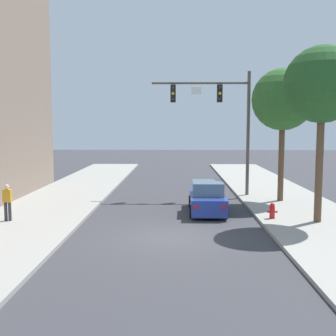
{
  "coord_description": "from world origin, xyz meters",
  "views": [
    {
      "loc": [
        0.22,
        -15.95,
        4.38
      ],
      "look_at": [
        -0.24,
        7.43,
        2.0
      ],
      "focal_mm": 44.34,
      "sensor_mm": 36.0,
      "label": 1
    }
  ],
  "objects_px": {
    "traffic_signal_mast": "(221,110)",
    "car_lead_blue": "(207,198)",
    "street_tree_second": "(283,100)",
    "pedestrian_sidewalk_left_walker": "(7,201)",
    "fire_hydrant": "(272,211)",
    "street_tree_nearest": "(322,85)"
  },
  "relations": [
    {
      "from": "traffic_signal_mast",
      "to": "pedestrian_sidewalk_left_walker",
      "type": "relative_size",
      "value": 4.57
    },
    {
      "from": "traffic_signal_mast",
      "to": "car_lead_blue",
      "type": "xyz_separation_m",
      "value": [
        -1.15,
        -4.63,
        -4.59
      ]
    },
    {
      "from": "street_tree_nearest",
      "to": "fire_hydrant",
      "type": "bearing_deg",
      "value": 161.04
    },
    {
      "from": "street_tree_nearest",
      "to": "street_tree_second",
      "type": "distance_m",
      "value": 5.26
    },
    {
      "from": "street_tree_second",
      "to": "traffic_signal_mast",
      "type": "bearing_deg",
      "value": 148.54
    },
    {
      "from": "pedestrian_sidewalk_left_walker",
      "to": "street_tree_nearest",
      "type": "bearing_deg",
      "value": 0.38
    },
    {
      "from": "fire_hydrant",
      "to": "pedestrian_sidewalk_left_walker",
      "type": "bearing_deg",
      "value": -176.51
    },
    {
      "from": "traffic_signal_mast",
      "to": "pedestrian_sidewalk_left_walker",
      "type": "xyz_separation_m",
      "value": [
        -10.25,
        -7.29,
        -4.25
      ]
    },
    {
      "from": "street_tree_second",
      "to": "car_lead_blue",
      "type": "bearing_deg",
      "value": -148.45
    },
    {
      "from": "car_lead_blue",
      "to": "pedestrian_sidewalk_left_walker",
      "type": "xyz_separation_m",
      "value": [
        -9.1,
        -2.66,
        0.34
      ]
    },
    {
      "from": "car_lead_blue",
      "to": "pedestrian_sidewalk_left_walker",
      "type": "relative_size",
      "value": 2.6
    },
    {
      "from": "car_lead_blue",
      "to": "pedestrian_sidewalk_left_walker",
      "type": "height_order",
      "value": "pedestrian_sidewalk_left_walker"
    },
    {
      "from": "fire_hydrant",
      "to": "street_tree_second",
      "type": "relative_size",
      "value": 0.1
    },
    {
      "from": "car_lead_blue",
      "to": "street_tree_second",
      "type": "height_order",
      "value": "street_tree_second"
    },
    {
      "from": "pedestrian_sidewalk_left_walker",
      "to": "fire_hydrant",
      "type": "distance_m",
      "value": 11.98
    },
    {
      "from": "pedestrian_sidewalk_left_walker",
      "to": "street_tree_nearest",
      "type": "height_order",
      "value": "street_tree_nearest"
    },
    {
      "from": "car_lead_blue",
      "to": "pedestrian_sidewalk_left_walker",
      "type": "distance_m",
      "value": 9.49
    },
    {
      "from": "car_lead_blue",
      "to": "traffic_signal_mast",
      "type": "bearing_deg",
      "value": 76.11
    },
    {
      "from": "pedestrian_sidewalk_left_walker",
      "to": "street_tree_second",
      "type": "bearing_deg",
      "value": 21.62
    },
    {
      "from": "traffic_signal_mast",
      "to": "street_tree_second",
      "type": "distance_m",
      "value": 3.79
    },
    {
      "from": "car_lead_blue",
      "to": "fire_hydrant",
      "type": "xyz_separation_m",
      "value": [
        2.84,
        -1.93,
        -0.22
      ]
    },
    {
      "from": "traffic_signal_mast",
      "to": "street_tree_second",
      "type": "height_order",
      "value": "traffic_signal_mast"
    }
  ]
}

